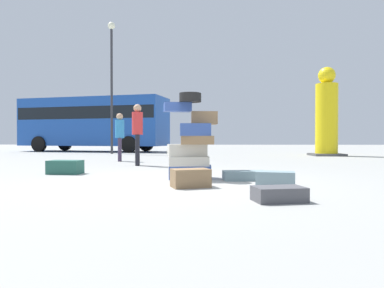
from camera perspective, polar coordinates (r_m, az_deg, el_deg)
name	(u,v)px	position (r m, az deg, el deg)	size (l,w,h in m)	color
ground_plane	(174,181)	(6.01, -3.09, -6.19)	(80.00, 80.00, 0.00)	#9E9E99
suitcase_tower	(191,144)	(6.37, -0.12, -0.05)	(1.04, 0.71, 1.58)	#334F99
suitcase_black_right_side	(183,163)	(8.74, -1.49, -3.18)	(0.58, 0.32, 0.25)	black
suitcase_charcoal_foreground_near	(279,194)	(4.20, 14.23, -8.06)	(0.59, 0.36, 0.17)	#4C4C51
suitcase_slate_white_trunk	(244,176)	(6.19, 8.69, -5.20)	(0.75, 0.32, 0.17)	gray
suitcase_slate_upright_blue	(275,179)	(5.48, 13.66, -5.67)	(0.58, 0.33, 0.23)	gray
suitcase_teal_left_side	(65,167)	(7.72, -20.30, -3.62)	(0.67, 0.40, 0.29)	#26594C
suitcase_brown_foreground_far	(190,178)	(5.25, -0.26, -5.67)	(0.56, 0.35, 0.28)	olive
person_bearded_onlooker	(120,133)	(11.62, -11.91, 1.84)	(0.30, 0.33, 1.59)	#3F334C
person_tourist_with_camera	(137,129)	(9.65, -9.05, 2.50)	(0.30, 0.34, 1.70)	black
yellow_dummy_statue	(327,116)	(16.36, 21.44, 4.28)	(1.34, 1.34, 3.92)	yellow
parked_bus	(94,121)	(21.44, -15.98, 3.71)	(9.11, 4.29, 3.15)	#1E4CA5
lamp_post	(112,69)	(17.94, -13.21, 12.04)	(0.36, 0.36, 6.56)	#333338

